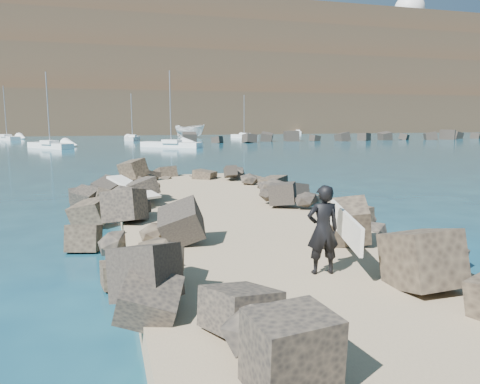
{
  "coord_description": "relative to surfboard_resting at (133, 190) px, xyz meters",
  "views": [
    {
      "loc": [
        -3.41,
        -12.73,
        3.4
      ],
      "look_at": [
        0.0,
        -1.0,
        1.5
      ],
      "focal_mm": 35.0,
      "sensor_mm": 36.0,
      "label": 1
    }
  ],
  "objects": [
    {
      "name": "sailboat_b",
      "position": [
        3.66,
        62.44,
        -0.69
      ],
      "size": [
        2.82,
        6.44,
        7.67
      ],
      "color": "white",
      "rests_on": "ground"
    },
    {
      "name": "breakwater_secondary",
      "position": [
        37.52,
        51.75,
        -0.44
      ],
      "size": [
        52.0,
        4.0,
        1.2
      ],
      "primitive_type": "cube",
      "color": "black",
      "rests_on": "ground"
    },
    {
      "name": "boat_imported",
      "position": [
        15.04,
        73.01,
        0.2
      ],
      "size": [
        6.44,
        6.01,
        2.48
      ],
      "primitive_type": "imported",
      "rotation": [
        0.0,
        0.0,
        0.86
      ],
      "color": "silver",
      "rests_on": "ground"
    },
    {
      "name": "sailboat_f",
      "position": [
        43.27,
        87.73,
        -0.69
      ],
      "size": [
        2.59,
        6.1,
        7.31
      ],
      "color": "white",
      "rests_on": "ground"
    },
    {
      "name": "radome",
      "position": [
        111.06,
        141.86,
        41.18
      ],
      "size": [
        11.1,
        11.1,
        17.57
      ],
      "color": "silver",
      "rests_on": "headland"
    },
    {
      "name": "sailboat_c",
      "position": [
        7.09,
        41.72,
        -0.69
      ],
      "size": [
        7.2,
        6.22,
        9.36
      ],
      "color": "white",
      "rests_on": "ground"
    },
    {
      "name": "headland_buildings",
      "position": [
        19.34,
        148.94,
        32.93
      ],
      "size": [
        137.5,
        30.5,
        5.0
      ],
      "color": "white",
      "rests_on": "headland"
    },
    {
      "name": "surfboard_resting",
      "position": [
        0.0,
        0.0,
        0.0
      ],
      "size": [
        1.72,
        2.34,
        0.08
      ],
      "primitive_type": "cube",
      "rotation": [
        0.0,
        0.0,
        0.54
      ],
      "color": "silver",
      "rests_on": "riprap_left"
    },
    {
      "name": "riprap_right",
      "position": [
        5.42,
        -4.75,
        -0.54
      ],
      "size": [
        2.6,
        22.0,
        1.0
      ],
      "primitive_type": "cube",
      "color": "#262421",
      "rests_on": "ground"
    },
    {
      "name": "ground",
      "position": [
        2.52,
        -3.25,
        -1.04
      ],
      "size": [
        800.0,
        800.0,
        0.0
      ],
      "primitive_type": "plane",
      "color": "#0F384C",
      "rests_on": "ground"
    },
    {
      "name": "sailboat_d",
      "position": [
        23.74,
        65.91,
        -0.69
      ],
      "size": [
        3.5,
        6.6,
        7.89
      ],
      "color": "white",
      "rests_on": "ground"
    },
    {
      "name": "sailboat_e",
      "position": [
        -16.34,
        70.11,
        -0.69
      ],
      "size": [
        5.09,
        7.38,
        9.03
      ],
      "color": "white",
      "rests_on": "ground"
    },
    {
      "name": "riprap_left",
      "position": [
        -0.38,
        -4.75,
        -0.54
      ],
      "size": [
        2.6,
        22.0,
        1.0
      ],
      "primitive_type": "cube",
      "color": "black",
      "rests_on": "ground"
    },
    {
      "name": "surfer_with_board",
      "position": [
        2.93,
        -8.46,
        0.39
      ],
      "size": [
        1.03,
        2.0,
        1.64
      ],
      "color": "black",
      "rests_on": "jetty"
    },
    {
      "name": "jetty",
      "position": [
        2.52,
        -5.25,
        -0.74
      ],
      "size": [
        6.0,
        26.0,
        0.6
      ],
      "primitive_type": "cube",
      "color": "#8C7759",
      "rests_on": "ground"
    },
    {
      "name": "sailboat_a",
      "position": [
        -7.01,
        43.69,
        -0.69
      ],
      "size": [
        5.73,
        7.08,
        9.02
      ],
      "color": "white",
      "rests_on": "ground"
    },
    {
      "name": "headland",
      "position": [
        12.52,
        156.75,
        14.96
      ],
      "size": [
        360.0,
        140.0,
        32.0
      ],
      "primitive_type": "cube",
      "color": "#2D4919",
      "rests_on": "ground"
    }
  ]
}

